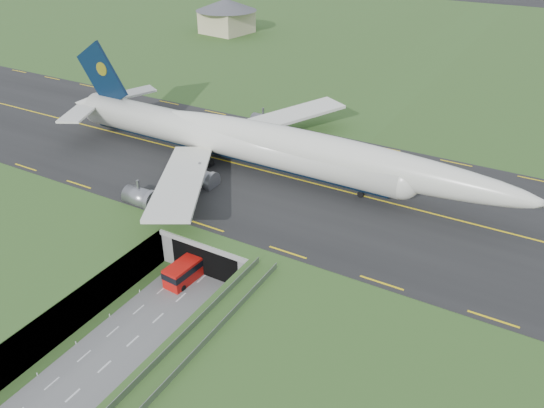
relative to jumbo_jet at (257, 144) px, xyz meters
The scene contains 8 objects.
ground 34.86m from the jumbo_jet, 80.72° to the right, with size 900.00×900.00×0.00m, color #355321.
airfield_deck 33.99m from the jumbo_jet, 80.72° to the right, with size 800.00×800.00×6.00m, color gray.
trench_road 41.91m from the jumbo_jet, 82.44° to the right, with size 12.00×75.00×0.20m, color slate.
taxiway 7.56m from the jumbo_jet, ahead, with size 800.00×44.00×0.18m, color black.
tunnel_portal 18.52m from the jumbo_jet, 71.40° to the right, with size 17.00×22.30×6.00m.
jumbo_jet is the anchor object (origin of this frame).
shuttle_tram 28.25m from the jumbo_jet, 82.62° to the right, with size 3.53×8.09×3.21m.
service_building 118.38m from the jumbo_jet, 126.66° to the left, with size 25.74×25.74×12.35m.
Camera 1 is at (40.79, -43.02, 49.88)m, focal length 35.00 mm.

